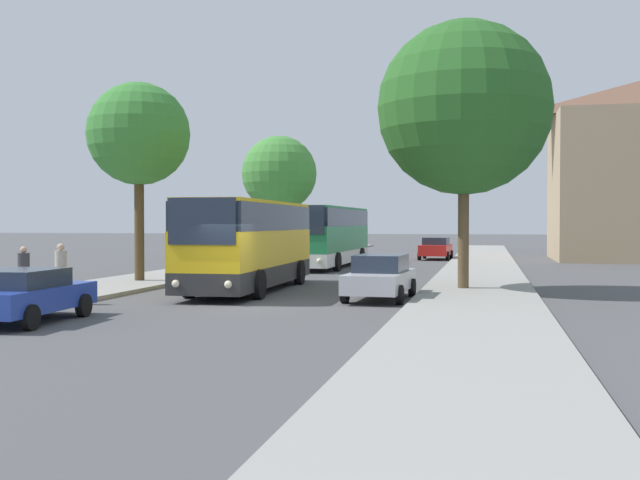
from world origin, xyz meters
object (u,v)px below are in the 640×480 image
object	(u,v)px
parked_car_left_curb	(23,294)
pedestrian_waiting_far	(61,271)
tree_left_far	(279,174)
tree_right_near	(464,108)
bus_middle	(329,235)
parked_car_right_far	(436,248)
pedestrian_waiting_near	(24,272)
parked_car_right_near	(380,276)
tree_left_near	(139,135)
bus_front	(250,243)

from	to	relation	value
parked_car_left_curb	pedestrian_waiting_far	size ratio (longest dim) A/B	2.47
tree_left_far	tree_right_near	distance (m)	24.67
bus_middle	tree_right_near	size ratio (longest dim) A/B	1.22
parked_car_left_curb	parked_car_right_far	distance (m)	36.40
parked_car_left_curb	parked_car_right_far	xyz separation A→B (m)	(7.99, 35.51, 0.07)
parked_car_right_far	pedestrian_waiting_near	size ratio (longest dim) A/B	2.60
parked_car_right_near	tree_left_far	size ratio (longest dim) A/B	0.54
bus_middle	parked_car_right_near	distance (m)	18.27
tree_left_far	pedestrian_waiting_far	bearing A→B (deg)	-88.19
bus_middle	parked_car_right_far	distance (m)	11.77
pedestrian_waiting_near	tree_left_far	xyz separation A→B (m)	(0.47, 27.95, 4.90)
parked_car_left_curb	pedestrian_waiting_near	xyz separation A→B (m)	(-2.79, 4.13, 0.25)
bus_middle	tree_right_near	bearing A→B (deg)	-59.29
pedestrian_waiting_near	tree_right_near	xyz separation A→B (m)	(13.43, 6.98, 5.75)
parked_car_right_far	pedestrian_waiting_far	xyz separation A→B (m)	(-9.42, -31.47, 0.23)
tree_left_near	tree_left_far	distance (m)	20.22
parked_car_right_near	tree_left_far	distance (m)	26.99
parked_car_right_near	parked_car_right_far	distance (m)	27.82
bus_middle	parked_car_left_curb	world-z (taller)	bus_middle
pedestrian_waiting_near	tree_right_near	distance (m)	16.19
parked_car_right_far	parked_car_right_near	bearing A→B (deg)	93.11
tree_left_near	parked_car_right_near	bearing A→B (deg)	-21.32
parked_car_right_near	tree_left_far	world-z (taller)	tree_left_far
parked_car_right_far	pedestrian_waiting_far	distance (m)	32.85
parked_car_right_near	tree_right_near	xyz separation A→B (m)	(2.59, 3.41, 5.96)
bus_front	tree_right_near	size ratio (longest dim) A/B	1.08
bus_middle	parked_car_right_near	world-z (taller)	bus_middle
parked_car_left_curb	parked_car_right_far	bearing A→B (deg)	74.22
parked_car_left_curb	parked_car_right_near	xyz separation A→B (m)	(8.06, 7.69, 0.04)
bus_front	parked_car_left_curb	size ratio (longest dim) A/B	2.43
bus_middle	bus_front	bearing A→B (deg)	-88.39
parked_car_right_near	pedestrian_waiting_far	bearing A→B (deg)	23.44
parked_car_right_near	tree_right_near	bearing A→B (deg)	-124.78
bus_middle	parked_car_right_far	xyz separation A→B (m)	(5.39, 10.41, -1.03)
bus_middle	tree_left_far	world-z (taller)	tree_left_far
parked_car_right_near	parked_car_left_curb	bearing A→B (deg)	46.05
pedestrian_waiting_near	pedestrian_waiting_far	world-z (taller)	pedestrian_waiting_far
parked_car_right_far	pedestrian_waiting_far	world-z (taller)	pedestrian_waiting_far
parked_car_right_far	tree_left_far	distance (m)	11.99
pedestrian_waiting_near	tree_left_far	size ratio (longest dim) A/B	0.20
parked_car_left_curb	pedestrian_waiting_far	bearing A→B (deg)	106.37
bus_middle	tree_right_near	world-z (taller)	tree_right_near
parked_car_right_near	pedestrian_waiting_near	world-z (taller)	pedestrian_waiting_near
pedestrian_waiting_near	parked_car_left_curb	bearing A→B (deg)	-35.44
bus_front	bus_middle	world-z (taller)	bus_middle
tree_left_near	tree_left_far	size ratio (longest dim) A/B	0.99
tree_left_near	pedestrian_waiting_far	bearing A→B (deg)	-81.18
parked_car_right_near	tree_left_far	bearing A→B (deg)	-64.58
tree_left_far	tree_right_near	xyz separation A→B (m)	(12.96, -20.98, 0.85)
pedestrian_waiting_far	tree_left_near	world-z (taller)	tree_left_near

